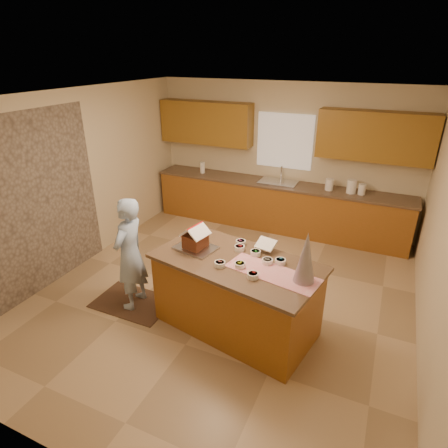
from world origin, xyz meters
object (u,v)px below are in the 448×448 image
(boy, at_px, (130,254))
(gingerbread_house, at_px, (195,239))
(island_base, at_px, (236,296))
(tinsel_tree, at_px, (306,257))

(boy, xyz_separation_m, gingerbread_house, (0.87, 0.20, 0.31))
(island_base, height_order, boy, boy)
(tinsel_tree, height_order, gingerbread_house, tinsel_tree)
(island_base, height_order, tinsel_tree, tinsel_tree)
(tinsel_tree, relative_size, boy, 0.37)
(island_base, xyz_separation_m, tinsel_tree, (0.81, -0.10, 0.79))
(island_base, xyz_separation_m, gingerbread_house, (-0.57, 0.06, 0.64))
(tinsel_tree, distance_m, gingerbread_house, 1.40)
(island_base, relative_size, tinsel_tree, 3.27)
(island_base, bearing_deg, gingerbread_house, -174.81)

